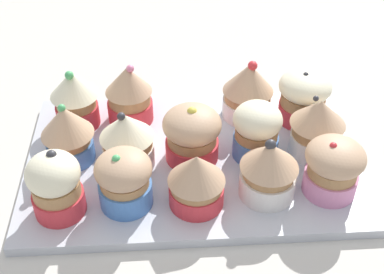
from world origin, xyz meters
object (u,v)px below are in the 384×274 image
at_px(cupcake_0, 55,184).
at_px(cupcake_10, 75,97).
at_px(cupcake_1, 124,179).
at_px(cupcake_2, 200,180).
at_px(baking_tray, 192,160).
at_px(cupcake_12, 248,90).
at_px(cupcake_11, 129,94).
at_px(cupcake_3, 269,169).
at_px(cupcake_7, 190,135).
at_px(cupcake_9, 317,126).
at_px(cupcake_8, 256,128).
at_px(cupcake_6, 127,140).
at_px(cupcake_13, 304,96).
at_px(cupcake_4, 333,167).
at_px(cupcake_5, 67,132).

height_order(cupcake_0, cupcake_10, cupcake_10).
xyz_separation_m(cupcake_1, cupcake_2, (0.08, -0.00, -0.00)).
distance_m(baking_tray, cupcake_12, 0.12).
xyz_separation_m(cupcake_2, cupcake_11, (-0.08, 0.15, 0.01)).
height_order(cupcake_3, cupcake_11, cupcake_11).
distance_m(cupcake_2, cupcake_7, 0.07).
xyz_separation_m(cupcake_9, cupcake_10, (-0.28, 0.07, 0.00)).
bearing_deg(cupcake_3, cupcake_12, 90.59).
xyz_separation_m(cupcake_2, cupcake_8, (0.07, 0.08, 0.00)).
xyz_separation_m(cupcake_3, cupcake_12, (-0.00, 0.14, 0.00)).
bearing_deg(cupcake_2, cupcake_6, 139.32).
relative_size(cupcake_9, cupcake_12, 0.96).
distance_m(cupcake_1, cupcake_12, 0.21).
height_order(cupcake_3, cupcake_13, cupcake_3).
bearing_deg(cupcake_4, cupcake_12, 116.53).
xyz_separation_m(baking_tray, cupcake_6, (-0.07, -0.01, 0.04)).
bearing_deg(cupcake_8, cupcake_12, 88.92).
xyz_separation_m(cupcake_11, cupcake_12, (0.15, -0.00, -0.00)).
bearing_deg(cupcake_7, cupcake_9, 1.15).
distance_m(cupcake_8, cupcake_11, 0.16).
relative_size(cupcake_4, cupcake_6, 0.94).
distance_m(cupcake_4, cupcake_10, 0.31).
height_order(baking_tray, cupcake_7, cupcake_7).
xyz_separation_m(cupcake_0, cupcake_12, (0.22, 0.15, 0.00)).
xyz_separation_m(cupcake_3, cupcake_10, (-0.21, 0.13, 0.01)).
bearing_deg(cupcake_12, cupcake_2, -115.56).
relative_size(cupcake_3, cupcake_11, 0.91).
xyz_separation_m(cupcake_2, cupcake_13, (0.14, 0.14, 0.00)).
distance_m(cupcake_3, cupcake_5, 0.23).
bearing_deg(cupcake_6, cupcake_12, 29.60).
bearing_deg(cupcake_12, cupcake_0, -145.16).
distance_m(cupcake_2, cupcake_5, 0.16).
height_order(cupcake_12, cupcake_13, cupcake_12).
height_order(cupcake_5, cupcake_9, same).
height_order(baking_tray, cupcake_8, cupcake_8).
distance_m(cupcake_5, cupcake_11, 0.10).
bearing_deg(cupcake_1, cupcake_5, 131.58).
xyz_separation_m(cupcake_3, cupcake_13, (0.07, 0.13, 0.00)).
bearing_deg(cupcake_7, cupcake_8, 4.81).
bearing_deg(cupcake_10, cupcake_12, 1.40).
distance_m(cupcake_2, cupcake_12, 0.17).
distance_m(cupcake_7, cupcake_12, 0.11).
relative_size(baking_tray, cupcake_13, 5.47).
bearing_deg(cupcake_8, cupcake_11, 153.66).
relative_size(cupcake_2, cupcake_6, 0.89).
bearing_deg(cupcake_10, cupcake_13, -1.67).
relative_size(cupcake_2, cupcake_12, 0.82).
height_order(cupcake_2, cupcake_5, cupcake_5).
relative_size(cupcake_7, cupcake_12, 0.90).
bearing_deg(cupcake_1, cupcake_0, -174.32).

